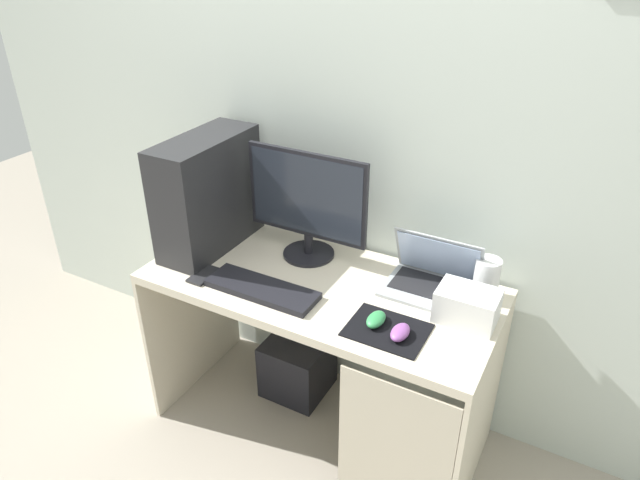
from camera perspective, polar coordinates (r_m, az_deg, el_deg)
ground_plane at (r=2.61m, az=0.00°, el=-17.84°), size 8.00×8.00×0.00m
wall_back at (r=2.17m, az=4.48°, el=12.83°), size 4.00×0.05×2.60m
desk at (r=2.20m, az=0.26°, el=-7.89°), size 1.31×0.60×0.74m
pc_tower at (r=2.31m, az=-11.11°, el=4.59°), size 0.19×0.47×0.46m
monitor at (r=2.18m, az=-1.29°, el=3.60°), size 0.50×0.21×0.44m
laptop at (r=2.11m, az=11.19°, el=-3.80°), size 0.33×0.24×0.21m
speaker at (r=2.09m, az=16.23°, el=-3.75°), size 0.09×0.09×0.15m
projector at (r=1.97m, az=14.44°, el=-6.36°), size 0.20×0.14×0.12m
keyboard at (r=2.08m, az=-5.80°, el=-4.89°), size 0.42×0.14×0.02m
mousepad at (r=1.91m, az=6.70°, el=-8.88°), size 0.26×0.20×0.00m
mouse_left at (r=1.92m, az=5.60°, el=-7.88°), size 0.06×0.10×0.03m
mouse_right at (r=1.87m, az=7.98°, el=-9.09°), size 0.06×0.10×0.03m
cell_phone at (r=2.20m, az=-11.48°, el=-3.46°), size 0.07×0.13×0.01m
subwoofer at (r=2.68m, az=-2.24°, el=-12.36°), size 0.27×0.27×0.27m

